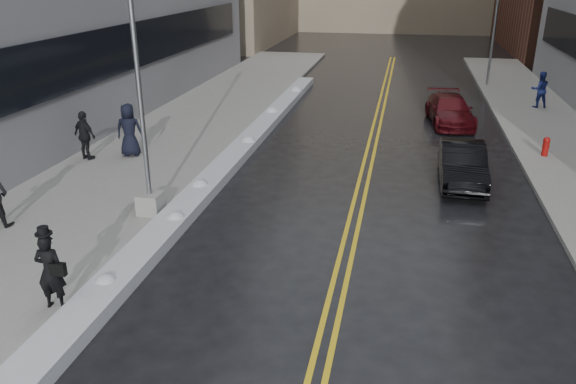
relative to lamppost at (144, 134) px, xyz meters
The scene contains 15 objects.
ground 4.62m from the lamppost, 31.22° to the right, with size 160.00×160.00×0.00m, color black.
sidewalk_west 8.72m from the lamppost, 107.03° to the left, with size 5.50×50.00×0.15m, color gray.
sidewalk_east 15.71m from the lamppost, 31.03° to the left, with size 4.00×50.00×0.15m, color gray.
lane_line_left 10.12m from the lamppost, 54.77° to the left, with size 0.12×50.00×0.01m, color gold.
lane_line_right 10.29m from the lamppost, 53.36° to the left, with size 0.12×50.00×0.01m, color gold.
snow_ridge 6.50m from the lamppost, 81.94° to the left, with size 0.90×30.00×0.34m, color silver.
lamppost is the anchor object (origin of this frame).
fire_hydrant 14.81m from the lamppost, 33.04° to the left, with size 0.26×0.26×0.73m.
traffic_signal 24.98m from the lamppost, 61.79° to the left, with size 0.16×0.20×6.00m.
pedestrian_fedora 5.15m from the lamppost, 88.83° to the right, with size 0.62×0.40×1.69m, color black.
pedestrian_c 5.86m from the lamppost, 121.84° to the left, with size 0.97×0.63×1.98m, color black.
pedestrian_d 6.18m from the lamppost, 137.03° to the left, with size 1.06×0.44×1.81m, color black.
pedestrian_east 21.31m from the lamppost, 50.21° to the left, with size 0.87×0.68×1.80m, color navy.
car_black 10.37m from the lamppost, 27.95° to the left, with size 1.42×4.06×1.34m, color black.
car_maroon 15.64m from the lamppost, 54.34° to the left, with size 1.81×4.45×1.29m, color #410A0F.
Camera 1 is at (3.63, -11.76, 6.80)m, focal length 35.00 mm.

